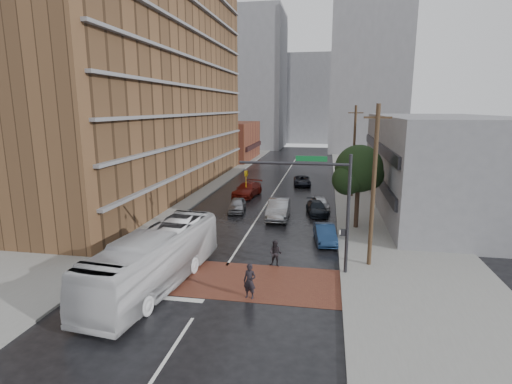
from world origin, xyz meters
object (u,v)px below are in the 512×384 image
(pedestrian_b, at_px, (276,253))
(car_travel_c, at_px, (247,190))
(car_parked_mid, at_px, (317,208))
(car_parked_near, at_px, (325,234))
(transit_bus, at_px, (156,259))
(suv_travel, at_px, (302,181))
(car_travel_b, at_px, (278,209))
(pedestrian_a, at_px, (250,281))
(car_travel_a, at_px, (237,205))
(car_parked_far, at_px, (320,203))

(pedestrian_b, relative_size, car_travel_c, 0.31)
(car_parked_mid, bearing_deg, pedestrian_b, -109.58)
(car_parked_near, xyz_separation_m, car_parked_mid, (-0.83, 7.89, -0.06))
(transit_bus, xyz_separation_m, suv_travel, (6.06, 30.84, -0.98))
(car_travel_b, distance_m, car_travel_c, 9.45)
(pedestrian_a, distance_m, car_travel_a, 17.83)
(car_travel_a, bearing_deg, pedestrian_a, -81.62)
(car_travel_c, distance_m, car_parked_mid, 10.13)
(car_travel_c, bearing_deg, pedestrian_a, -69.31)
(car_parked_near, relative_size, car_parked_far, 1.05)
(car_travel_b, distance_m, car_parked_far, 5.19)
(pedestrian_a, xyz_separation_m, car_parked_mid, (2.93, 17.50, -0.34))
(pedestrian_a, xyz_separation_m, car_parked_far, (3.21, 19.26, -0.29))
(transit_bus, relative_size, pedestrian_a, 6.08)
(car_travel_b, height_order, suv_travel, car_travel_b)
(car_travel_c, xyz_separation_m, suv_travel, (5.63, 7.49, -0.16))
(car_parked_near, bearing_deg, car_travel_c, 113.57)
(car_travel_b, distance_m, suv_travel, 15.82)
(transit_bus, bearing_deg, car_parked_far, 71.38)
(car_travel_c, relative_size, car_parked_far, 1.40)
(car_travel_b, relative_size, car_parked_near, 1.30)
(transit_bus, height_order, car_parked_mid, transit_bus)
(pedestrian_a, bearing_deg, suv_travel, 101.91)
(transit_bus, xyz_separation_m, car_parked_near, (9.14, 9.11, -0.94))
(car_travel_b, distance_m, car_parked_mid, 3.88)
(pedestrian_b, distance_m, car_travel_c, 20.18)
(pedestrian_b, distance_m, car_parked_far, 14.96)
(transit_bus, bearing_deg, car_travel_c, 94.94)
(car_travel_c, bearing_deg, suv_travel, 62.00)
(car_travel_b, height_order, car_parked_near, car_travel_b)
(car_travel_b, xyz_separation_m, car_travel_c, (-4.53, 8.30, -0.09))
(car_parked_mid, distance_m, car_parked_far, 1.78)
(suv_travel, distance_m, car_parked_far, 12.34)
(car_travel_a, relative_size, suv_travel, 0.85)
(car_parked_near, distance_m, car_parked_far, 9.67)
(transit_bus, distance_m, suv_travel, 31.45)
(car_travel_a, bearing_deg, transit_bus, -99.23)
(suv_travel, height_order, car_parked_mid, suv_travel)
(pedestrian_b, height_order, car_travel_b, car_travel_b)
(pedestrian_a, bearing_deg, car_parked_far, 93.68)
(pedestrian_b, bearing_deg, suv_travel, 101.33)
(car_parked_near, relative_size, car_parked_mid, 0.96)
(transit_bus, relative_size, car_parked_mid, 2.75)
(car_travel_c, bearing_deg, car_parked_near, -49.58)
(car_travel_a, xyz_separation_m, car_travel_c, (-0.34, 6.64, 0.13))
(transit_bus, bearing_deg, car_travel_b, 77.76)
(pedestrian_b, xyz_separation_m, suv_travel, (-0.08, 26.84, -0.22))
(pedestrian_a, relative_size, suv_travel, 0.42)
(car_parked_near, bearing_deg, car_parked_far, 85.39)
(transit_bus, bearing_deg, car_travel_a, 93.36)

